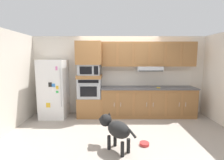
# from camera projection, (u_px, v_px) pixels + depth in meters

# --- Properties ---
(ground_plane) EXTENTS (9.60, 9.60, 0.00)m
(ground_plane) POSITION_uv_depth(u_px,v_px,m) (120.00, 125.00, 4.42)
(ground_plane) COLOR #9E9389
(back_kitchen_wall) EXTENTS (6.20, 0.12, 2.50)m
(back_kitchen_wall) POSITION_uv_depth(u_px,v_px,m) (119.00, 75.00, 5.36)
(back_kitchen_wall) COLOR beige
(back_kitchen_wall) RESTS_ON ground
(side_panel_left) EXTENTS (0.12, 7.10, 2.50)m
(side_panel_left) POSITION_uv_depth(u_px,v_px,m) (13.00, 80.00, 4.25)
(side_panel_left) COLOR beige
(side_panel_left) RESTS_ON ground
(refrigerator) EXTENTS (0.76, 0.73, 1.76)m
(refrigerator) POSITION_uv_depth(u_px,v_px,m) (54.00, 89.00, 4.98)
(refrigerator) COLOR white
(refrigerator) RESTS_ON ground
(oven_base_cabinet) EXTENTS (0.74, 0.62, 0.60)m
(oven_base_cabinet) POSITION_uv_depth(u_px,v_px,m) (90.00, 107.00, 5.12)
(oven_base_cabinet) COLOR #996638
(oven_base_cabinet) RESTS_ON ground
(built_in_oven) EXTENTS (0.70, 0.62, 0.60)m
(built_in_oven) POSITION_uv_depth(u_px,v_px,m) (90.00, 88.00, 5.04)
(built_in_oven) COLOR #A8AAAF
(built_in_oven) RESTS_ON oven_base_cabinet
(appliance_mid_shelf) EXTENTS (0.74, 0.62, 0.10)m
(appliance_mid_shelf) POSITION_uv_depth(u_px,v_px,m) (89.00, 77.00, 5.00)
(appliance_mid_shelf) COLOR #996638
(appliance_mid_shelf) RESTS_ON built_in_oven
(microwave) EXTENTS (0.64, 0.54, 0.32)m
(microwave) POSITION_uv_depth(u_px,v_px,m) (89.00, 70.00, 4.97)
(microwave) COLOR #A8AAAF
(microwave) RESTS_ON appliance_mid_shelf
(appliance_upper_cabinet) EXTENTS (0.74, 0.62, 0.68)m
(appliance_upper_cabinet) POSITION_uv_depth(u_px,v_px,m) (89.00, 53.00, 4.91)
(appliance_upper_cabinet) COLOR #996638
(appliance_upper_cabinet) RESTS_ON microwave
(lower_cabinet_run) EXTENTS (2.87, 0.63, 0.88)m
(lower_cabinet_run) POSITION_uv_depth(u_px,v_px,m) (147.00, 102.00, 5.10)
(lower_cabinet_run) COLOR #996638
(lower_cabinet_run) RESTS_ON ground
(countertop_slab) EXTENTS (2.91, 0.64, 0.04)m
(countertop_slab) POSITION_uv_depth(u_px,v_px,m) (148.00, 88.00, 5.05)
(countertop_slab) COLOR #4C4C51
(countertop_slab) RESTS_ON lower_cabinet_run
(backsplash_panel) EXTENTS (2.91, 0.02, 0.50)m
(backsplash_panel) POSITION_uv_depth(u_px,v_px,m) (146.00, 78.00, 5.30)
(backsplash_panel) COLOR silver
(backsplash_panel) RESTS_ON countertop_slab
(upper_cabinet_with_hood) EXTENTS (2.87, 0.48, 0.88)m
(upper_cabinet_with_hood) POSITION_uv_depth(u_px,v_px,m) (148.00, 55.00, 5.04)
(upper_cabinet_with_hood) COLOR #996638
(upper_cabinet_with_hood) RESTS_ON backsplash_panel
(screwdriver) EXTENTS (0.15, 0.16, 0.03)m
(screwdriver) POSITION_uv_depth(u_px,v_px,m) (158.00, 88.00, 4.88)
(screwdriver) COLOR yellow
(screwdriver) RESTS_ON countertop_slab
(dog) EXTENTS (0.75, 0.74, 0.68)m
(dog) POSITION_uv_depth(u_px,v_px,m) (115.00, 128.00, 3.21)
(dog) COLOR black
(dog) RESTS_ON ground
(dog_food_bowl) EXTENTS (0.20, 0.20, 0.06)m
(dog_food_bowl) POSITION_uv_depth(u_px,v_px,m) (144.00, 144.00, 3.40)
(dog_food_bowl) COLOR red
(dog_food_bowl) RESTS_ON ground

